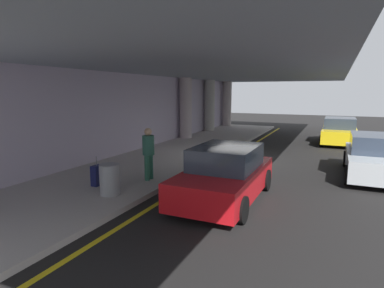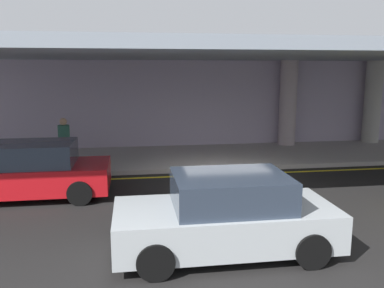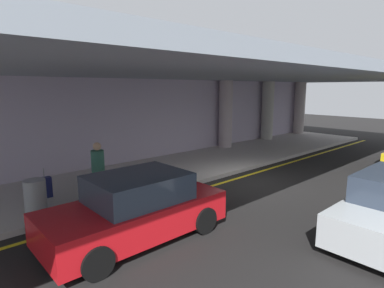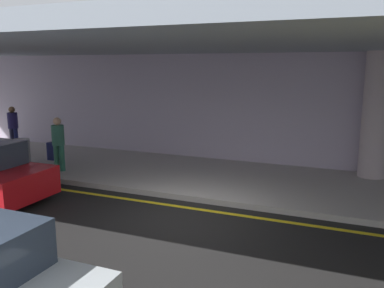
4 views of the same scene
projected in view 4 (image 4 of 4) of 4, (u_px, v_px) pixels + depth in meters
ground_plane at (183, 217)px, 9.13m from camera, size 60.00×60.00×0.00m
sidewalk at (225, 179)px, 11.93m from camera, size 26.00×4.20×0.15m
lane_stripe_yellow at (193, 208)px, 9.65m from camera, size 26.00×0.14×0.01m
support_column_far_left at (375, 115)px, 11.57m from camera, size 0.74×0.74×3.65m
ceiling_overhang at (221, 44)px, 10.74m from camera, size 28.00×13.20×0.30m
terminal_back_wall at (246, 110)px, 13.62m from camera, size 26.00×0.30×3.80m
traveler_with_luggage at (13, 125)px, 15.72m from camera, size 0.38×0.38×1.68m
person_waiting_for_ride at (58, 140)px, 12.40m from camera, size 0.38×0.38×1.68m
suitcase_upright_primary at (53, 151)px, 13.96m from camera, size 0.36×0.22×0.90m
trash_bin_steel at (21, 152)px, 13.31m from camera, size 0.56×0.56×0.85m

